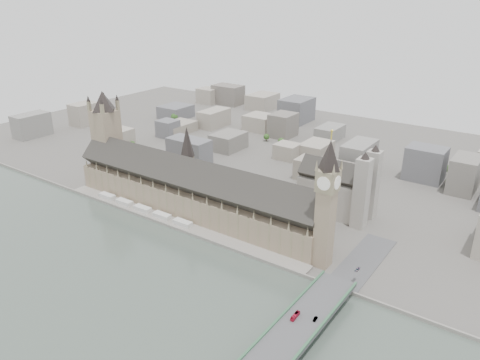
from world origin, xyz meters
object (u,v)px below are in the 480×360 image
Objects in this scene: car_silver at (315,319)px; westminster_abbey at (338,190)px; victoria_tower at (107,134)px; car_approach at (357,269)px; red_bus_north at (295,316)px; palace_of_westminster at (193,191)px; westminster_bridge at (287,344)px; elizabeth_tower at (327,196)px.

westminster_abbey is at bearing 104.76° from car_silver.
victoria_tower reaches higher than car_approach.
red_bus_north is 71.72m from car_approach.
palace_of_westminster is 0.82× the size of westminster_bridge.
car_silver is at bearing -87.03° from car_approach.
westminster_abbey reaches higher than car_approach.
palace_of_westminster is 3.90× the size of westminster_abbey.
elizabeth_tower is 19.67× the size of car_approach.
car_silver is 65.72m from car_approach.
victoria_tower reaches higher than westminster_bridge.
car_approach is at bearing -6.32° from palace_of_westminster.
westminster_bridge is at bearing -75.89° from elizabeth_tower.
palace_of_westminster is 195.05m from westminster_bridge.
elizabeth_tower reaches higher than car_approach.
westminster_bridge is 88.96m from car_approach.
westminster_abbey is 7.18× the size of red_bus_north.
car_approach is (6.63, 88.51, 5.92)m from westminster_bridge.
elizabeth_tower reaches higher than westminster_bridge.
victoria_tower is 21.28× the size of car_silver.
westminster_bridge is 190.56m from westminster_abbey.
westminster_abbey is at bearing 105.64° from westminster_bridge.
elizabeth_tower is at bearing 101.69° from red_bus_north.
red_bus_north is at bearing -74.24° from westminster_abbey.
elizabeth_tower is 96.91m from westminster_abbey.
red_bus_north is 2.01× the size of car_silver.
westminster_bridge is 34.33× the size of red_bus_north.
palace_of_westminster reaches higher than red_bus_north.
elizabeth_tower is 260.64m from victoria_tower.
elizabeth_tower is 91.79m from car_silver.
red_bus_north is at bearing -29.63° from palace_of_westminster.
victoria_tower is 1.47× the size of westminster_abbey.
westminster_abbey is (110.92, 75.30, 2.38)m from palace_of_westminster.
westminster_bridge is at bearing -74.36° from westminster_abbey.
red_bus_north reaches higher than westminster_bridge.
palace_of_westminster is at bearing 148.35° from car_silver.
palace_of_westminster reaches higher than westminster_bridge.
westminster_bridge is 69.17× the size of car_silver.
elizabeth_tower reaches higher than westminster_abbey.
westminster_bridge is at bearing -21.78° from victoria_tower.
palace_of_westminster is 126.41m from victoria_tower.
elizabeth_tower reaches higher than car_silver.
westminster_abbey is 170.32m from car_silver.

